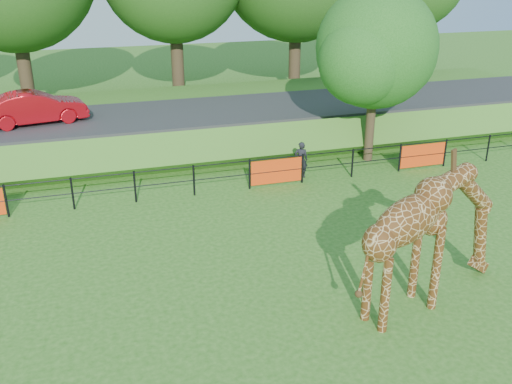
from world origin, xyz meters
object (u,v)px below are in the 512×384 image
(car_red, at_px, (35,108))
(giraffe, at_px, (433,238))
(visitor, at_px, (301,160))
(tree_east, at_px, (378,53))

(car_red, bearing_deg, giraffe, -157.76)
(giraffe, relative_size, car_red, 1.18)
(car_red, bearing_deg, visitor, -131.00)
(visitor, height_order, tree_east, tree_east)
(giraffe, distance_m, tree_east, 10.68)
(car_red, bearing_deg, tree_east, -119.56)
(giraffe, bearing_deg, car_red, 105.57)
(giraffe, xyz_separation_m, tree_east, (3.61, 9.70, 2.62))
(car_red, height_order, visitor, car_red)
(giraffe, height_order, tree_east, tree_east)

